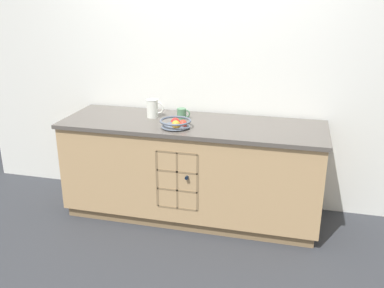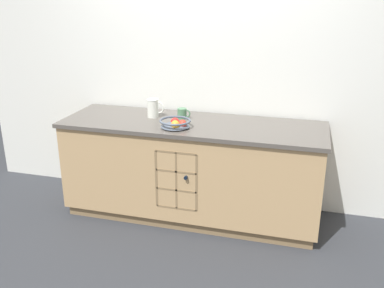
{
  "view_description": "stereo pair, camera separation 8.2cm",
  "coord_description": "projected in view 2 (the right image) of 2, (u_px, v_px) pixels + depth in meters",
  "views": [
    {
      "loc": [
        0.88,
        -3.45,
        1.97
      ],
      "look_at": [
        0.0,
        0.0,
        0.7
      ],
      "focal_mm": 40.0,
      "sensor_mm": 36.0,
      "label": 1
    },
    {
      "loc": [
        0.96,
        -3.43,
        1.97
      ],
      "look_at": [
        0.0,
        0.0,
        0.7
      ],
      "focal_mm": 40.0,
      "sensor_mm": 36.0,
      "label": 2
    }
  ],
  "objects": [
    {
      "name": "fruit_bowl",
      "position": [
        176.0,
        123.0,
        3.57
      ],
      "size": [
        0.26,
        0.26,
        0.08
      ],
      "color": "#4C5666",
      "rests_on": "kitchen_island"
    },
    {
      "name": "kitchen_island",
      "position": [
        192.0,
        169.0,
        3.86
      ],
      "size": [
        2.3,
        0.74,
        0.89
      ],
      "color": "olive",
      "rests_on": "ground_plane"
    },
    {
      "name": "white_pitcher",
      "position": [
        153.0,
        108.0,
        3.86
      ],
      "size": [
        0.16,
        0.11,
        0.17
      ],
      "color": "silver",
      "rests_on": "kitchen_island"
    },
    {
      "name": "ground_plane",
      "position": [
        192.0,
        214.0,
        4.02
      ],
      "size": [
        14.0,
        14.0,
        0.0
      ],
      "primitive_type": "plane",
      "color": "#2D3035"
    },
    {
      "name": "ceramic_mug",
      "position": [
        182.0,
        113.0,
        3.84
      ],
      "size": [
        0.12,
        0.08,
        0.09
      ],
      "color": "#4C7A56",
      "rests_on": "kitchen_island"
    },
    {
      "name": "back_wall",
      "position": [
        204.0,
        71.0,
        3.96
      ],
      "size": [
        4.66,
        0.06,
        2.55
      ],
      "primitive_type": "cube",
      "color": "silver",
      "rests_on": "ground_plane"
    }
  ]
}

